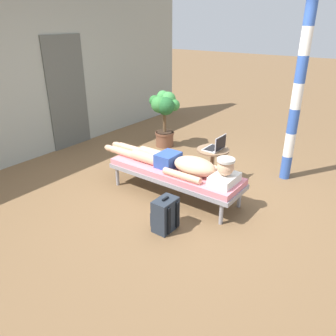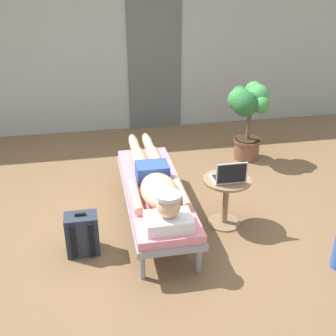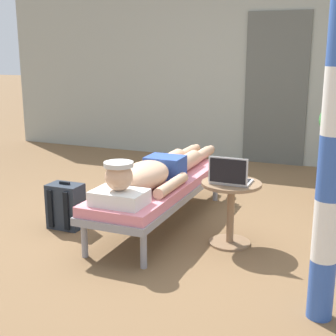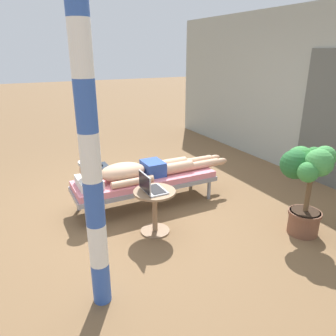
% 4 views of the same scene
% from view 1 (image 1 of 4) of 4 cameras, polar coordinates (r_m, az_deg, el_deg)
% --- Properties ---
extents(ground_plane, '(40.00, 40.00, 0.00)m').
position_cam_1_polar(ground_plane, '(4.74, 2.45, -4.60)').
color(ground_plane, brown).
extents(house_wall_back, '(7.60, 0.20, 2.70)m').
position_cam_1_polar(house_wall_back, '(6.36, -21.33, 14.21)').
color(house_wall_back, '#999E93').
rests_on(house_wall_back, ground).
extents(house_door_panel, '(0.84, 0.03, 2.04)m').
position_cam_1_polar(house_door_panel, '(6.60, -16.86, 12.18)').
color(house_door_panel, '#545651').
rests_on(house_door_panel, ground).
extents(lounge_chair, '(0.60, 1.94, 0.42)m').
position_cam_1_polar(lounge_chair, '(4.58, 1.16, -0.87)').
color(lounge_chair, gray).
rests_on(lounge_chair, ground).
extents(person_reclining, '(0.53, 2.17, 0.33)m').
position_cam_1_polar(person_reclining, '(4.46, 2.08, 0.87)').
color(person_reclining, white).
rests_on(person_reclining, lounge_chair).
extents(side_table, '(0.48, 0.48, 0.52)m').
position_cam_1_polar(side_table, '(5.03, 7.62, 1.44)').
color(side_table, '#8C6B4C').
rests_on(side_table, ground).
extents(laptop, '(0.31, 0.24, 0.23)m').
position_cam_1_polar(laptop, '(4.92, 8.29, 3.72)').
color(laptop, silver).
rests_on(laptop, side_table).
extents(backpack, '(0.30, 0.26, 0.42)m').
position_cam_1_polar(backpack, '(3.92, -0.51, -8.02)').
color(backpack, '#262D38').
rests_on(backpack, ground).
extents(potted_plant, '(0.55, 0.53, 1.06)m').
position_cam_1_polar(potted_plant, '(6.30, -0.62, 9.63)').
color(potted_plant, brown).
rests_on(potted_plant, ground).
extents(porch_post, '(0.15, 0.15, 2.57)m').
position_cam_1_polar(porch_post, '(5.16, 21.26, 11.42)').
color(porch_post, '#3359B2').
rests_on(porch_post, ground).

